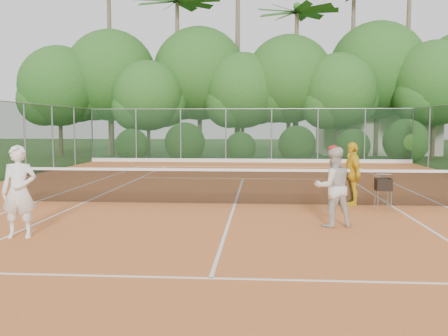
{
  "coord_description": "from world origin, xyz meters",
  "views": [
    {
      "loc": [
        0.68,
        -13.1,
        2.14
      ],
      "look_at": [
        -0.2,
        -1.2,
        1.1
      ],
      "focal_mm": 40.0,
      "sensor_mm": 36.0,
      "label": 1
    }
  ],
  "objects_px": {
    "player_white": "(19,192)",
    "ball_hopper": "(383,185)",
    "player_center_grp": "(333,187)",
    "player_yellow": "(352,174)"
  },
  "relations": [
    {
      "from": "player_white",
      "to": "player_center_grp",
      "type": "distance_m",
      "value": 6.18
    },
    {
      "from": "player_center_grp",
      "to": "player_white",
      "type": "bearing_deg",
      "value": -166.35
    },
    {
      "from": "player_white",
      "to": "ball_hopper",
      "type": "height_order",
      "value": "player_white"
    },
    {
      "from": "player_center_grp",
      "to": "ball_hopper",
      "type": "distance_m",
      "value": 2.5
    },
    {
      "from": "player_center_grp",
      "to": "ball_hopper",
      "type": "height_order",
      "value": "player_center_grp"
    },
    {
      "from": "player_center_grp",
      "to": "player_yellow",
      "type": "relative_size",
      "value": 1.02
    },
    {
      "from": "player_yellow",
      "to": "ball_hopper",
      "type": "bearing_deg",
      "value": 26.46
    },
    {
      "from": "player_white",
      "to": "ball_hopper",
      "type": "distance_m",
      "value": 8.27
    },
    {
      "from": "ball_hopper",
      "to": "player_center_grp",
      "type": "bearing_deg",
      "value": -144.63
    },
    {
      "from": "player_white",
      "to": "player_yellow",
      "type": "distance_m",
      "value": 8.12
    }
  ]
}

